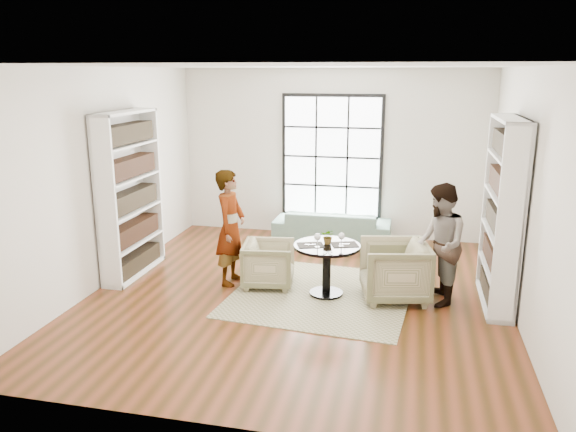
% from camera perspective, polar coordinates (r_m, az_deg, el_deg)
% --- Properties ---
extents(ground, '(6.00, 6.00, 0.00)m').
position_cam_1_polar(ground, '(7.69, 1.01, -7.97)').
color(ground, brown).
extents(room_shell, '(6.00, 6.01, 6.00)m').
position_cam_1_polar(room_shell, '(7.82, 1.86, 2.07)').
color(room_shell, silver).
rests_on(room_shell, ground).
extents(rug, '(2.52, 2.52, 0.01)m').
position_cam_1_polar(rug, '(7.70, 3.38, -7.94)').
color(rug, tan).
rests_on(rug, ground).
extents(pedestal_table, '(0.89, 0.89, 0.71)m').
position_cam_1_polar(pedestal_table, '(7.52, 3.96, -4.34)').
color(pedestal_table, black).
rests_on(pedestal_table, ground).
extents(sofa, '(2.02, 0.80, 0.59)m').
position_cam_1_polar(sofa, '(9.87, 4.51, -1.09)').
color(sofa, slate).
rests_on(sofa, ground).
extents(armchair_left, '(0.79, 0.78, 0.64)m').
position_cam_1_polar(armchair_left, '(7.89, -1.96, -4.89)').
color(armchair_left, '#C4AE8C').
rests_on(armchair_left, ground).
extents(armchair_right, '(1.02, 1.00, 0.78)m').
position_cam_1_polar(armchair_right, '(7.55, 10.76, -5.49)').
color(armchair_right, tan).
rests_on(armchair_right, ground).
extents(person_left, '(0.42, 0.62, 1.64)m').
position_cam_1_polar(person_left, '(7.90, -5.86, -1.17)').
color(person_left, gray).
rests_on(person_left, ground).
extents(person_right, '(0.71, 0.85, 1.58)m').
position_cam_1_polar(person_right, '(7.43, 15.15, -2.83)').
color(person_right, gray).
rests_on(person_right, ground).
extents(placemat_left, '(0.41, 0.36, 0.01)m').
position_cam_1_polar(placemat_left, '(7.43, 2.30, -2.96)').
color(placemat_left, black).
rests_on(placemat_left, pedestal_table).
extents(placemat_right, '(0.41, 0.36, 0.01)m').
position_cam_1_polar(placemat_right, '(7.48, 5.76, -2.89)').
color(placemat_right, black).
rests_on(placemat_right, pedestal_table).
extents(cutlery_left, '(0.21, 0.25, 0.01)m').
position_cam_1_polar(cutlery_left, '(7.43, 2.30, -2.91)').
color(cutlery_left, silver).
rests_on(cutlery_left, placemat_left).
extents(cutlery_right, '(0.21, 0.25, 0.01)m').
position_cam_1_polar(cutlery_right, '(7.48, 5.76, -2.84)').
color(cutlery_right, silver).
rests_on(cutlery_right, placemat_right).
extents(wine_glass_left, '(0.09, 0.09, 0.19)m').
position_cam_1_polar(wine_glass_left, '(7.30, 3.01, -2.17)').
color(wine_glass_left, silver).
rests_on(wine_glass_left, pedestal_table).
extents(wine_glass_right, '(0.09, 0.09, 0.19)m').
position_cam_1_polar(wine_glass_right, '(7.37, 5.46, -2.08)').
color(wine_glass_right, silver).
rests_on(wine_glass_right, pedestal_table).
extents(flower_centerpiece, '(0.20, 0.18, 0.21)m').
position_cam_1_polar(flower_centerpiece, '(7.47, 4.12, -2.07)').
color(flower_centerpiece, gray).
rests_on(flower_centerpiece, pedestal_table).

